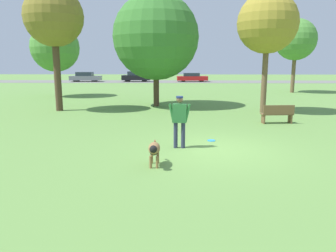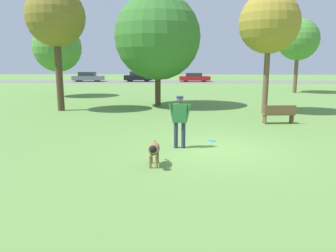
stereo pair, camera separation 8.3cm
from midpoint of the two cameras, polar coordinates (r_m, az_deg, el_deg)
name	(u,v)px [view 2 (the right image)]	position (r m, az deg, el deg)	size (l,w,h in m)	color
ground_plane	(216,150)	(10.47, 8.51, -4.10)	(120.00, 120.00, 0.00)	#608C42
far_road_strip	(187,82)	(45.06, 3.43, 7.72)	(120.00, 6.00, 0.01)	slate
person	(180,117)	(10.37, 2.29, 1.49)	(0.71, 0.25, 1.67)	#2D334C
dog	(154,149)	(8.65, -2.20, -4.09)	(0.32, 1.06, 0.66)	olive
frisbee	(212,141)	(11.60, 7.88, -2.53)	(0.28, 0.28, 0.02)	#268CE5
tree_mid_center	(158,37)	(20.27, -1.72, 15.26)	(5.15, 5.15, 6.75)	#4C3826
tree_near_right	(269,23)	(18.44, 17.35, 16.70)	(3.14, 3.14, 6.26)	brown
tree_far_right	(298,40)	(31.27, 21.81, 13.77)	(3.55, 3.55, 6.36)	brown
tree_far_left	(57,48)	(27.31, -18.65, 12.79)	(3.70, 3.70, 5.63)	brown
tree_near_left	(56,18)	(19.48, -18.87, 17.41)	(3.18, 3.18, 6.68)	#4C3826
parked_car_grey	(88,77)	(46.61, -13.71, 8.31)	(4.16, 1.90, 1.31)	slate
parked_car_black	(138,77)	(45.25, -5.11, 8.57)	(3.84, 1.76, 1.40)	black
parked_car_red	(194,77)	(44.97, 4.66, 8.44)	(4.20, 1.87, 1.19)	red
park_bench	(279,114)	(15.39, 18.91, 2.04)	(1.43, 0.53, 0.84)	brown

